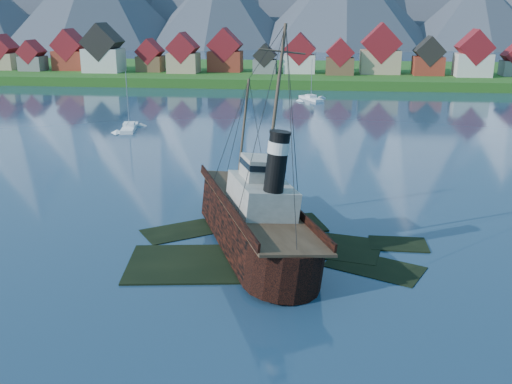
# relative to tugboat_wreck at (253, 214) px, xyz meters

# --- Properties ---
(ground) EXTENTS (1400.00, 1400.00, 0.00)m
(ground) POSITION_rel_tugboat_wreck_xyz_m (0.50, -4.40, -3.02)
(ground) COLOR #1B354D
(ground) RESTS_ON ground
(shoal) EXTENTS (31.71, 21.24, 1.14)m
(shoal) POSITION_rel_tugboat_wreck_xyz_m (2.28, -2.25, -3.37)
(shoal) COLOR black
(shoal) RESTS_ON ground
(shore_bank) EXTENTS (600.00, 80.00, 3.20)m
(shore_bank) POSITION_rel_tugboat_wreck_xyz_m (0.50, 165.60, -3.02)
(shore_bank) COLOR #174E16
(shore_bank) RESTS_ON ground
(seawall) EXTENTS (600.00, 2.50, 2.00)m
(seawall) POSITION_rel_tugboat_wreck_xyz_m (0.50, 127.60, -3.02)
(seawall) COLOR #3F3D38
(seawall) RESTS_ON ground
(town) EXTENTS (250.96, 16.69, 17.30)m
(town) POSITION_rel_tugboat_wreck_xyz_m (-32.62, 147.79, 5.96)
(town) COLOR maroon
(town) RESTS_ON ground
(tugboat_wreck) EXTENTS (7.04, 30.35, 24.05)m
(tugboat_wreck) POSITION_rel_tugboat_wreck_xyz_m (0.00, 0.00, 0.00)
(tugboat_wreck) COLOR black
(tugboat_wreck) RESTS_ON ground
(sailboat_a) EXTENTS (4.61, 10.64, 12.61)m
(sailboat_a) POSITION_rel_tugboat_wreck_xyz_m (-33.18, 57.51, -2.74)
(sailboat_a) COLOR white
(sailboat_a) RESTS_ON ground
(sailboat_e) EXTENTS (7.20, 9.98, 11.67)m
(sailboat_e) POSITION_rel_tugboat_wreck_xyz_m (3.77, 104.99, -2.77)
(sailboat_e) COLOR white
(sailboat_e) RESTS_ON ground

